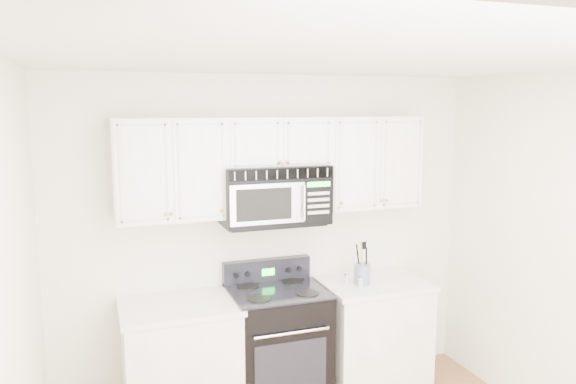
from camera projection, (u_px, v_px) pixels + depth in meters
name	position (u px, v px, depth m)	size (l,w,h in m)	color
room	(369.00, 307.00, 2.98)	(3.51, 3.51, 2.61)	brown
base_cabinet_left	(181.00, 367.00, 4.19)	(0.86, 0.65, 0.92)	white
base_cabinet_right	(372.00, 337.00, 4.72)	(0.86, 0.65, 0.92)	white
range	(277.00, 345.00, 4.44)	(0.73, 0.67, 1.11)	black
upper_cabinets	(276.00, 161.00, 4.36)	(2.44, 0.37, 0.75)	white
microwave	(274.00, 194.00, 4.35)	(0.82, 0.46, 0.45)	black
utensil_crock	(362.00, 273.00, 4.55)	(0.13, 0.13, 0.35)	slate
shaker_salt	(346.00, 279.00, 4.55)	(0.04, 0.04, 0.09)	#ABAEC0
shaker_pepper	(361.00, 281.00, 4.48)	(0.04, 0.04, 0.09)	#ABAEC0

